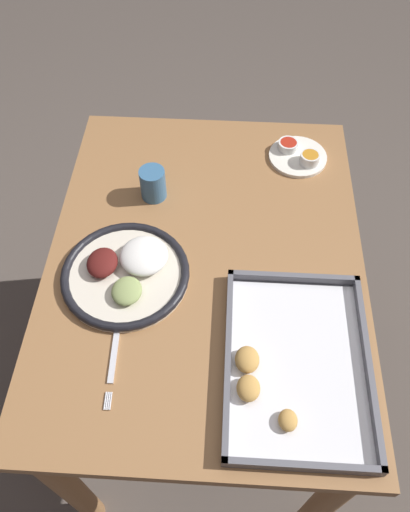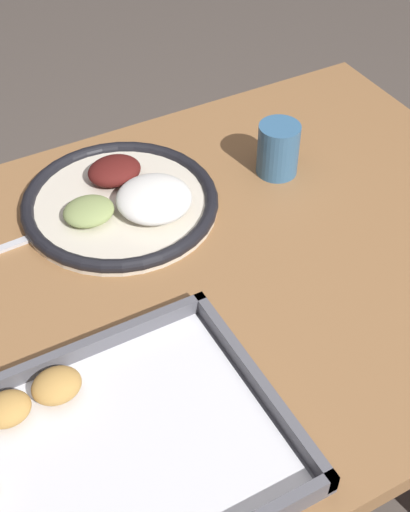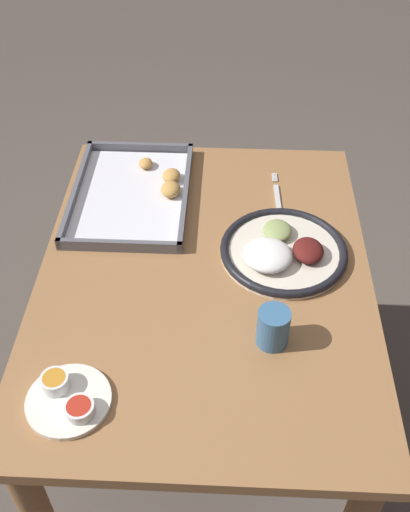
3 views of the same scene
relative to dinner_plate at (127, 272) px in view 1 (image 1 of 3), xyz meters
name	(u,v)px [view 1 (image 1 of 3)]	position (x,y,z in m)	size (l,w,h in m)	color
ground_plane	(205,382)	(-0.06, 0.17, -0.79)	(8.00, 8.00, 0.00)	#564C44
dining_table	(205,289)	(-0.06, 0.17, -0.16)	(0.97, 0.74, 0.78)	olive
dinner_plate	(127,272)	(0.00, 0.00, 0.00)	(0.29, 0.29, 0.05)	beige
fork	(114,355)	(0.20, 0.00, -0.01)	(0.20, 0.02, 0.00)	silver
saucer_plate	(298,155)	(-0.40, 0.41, 0.00)	(0.16, 0.16, 0.04)	white
baking_tray	(292,365)	(0.20, 0.36, 0.00)	(0.41, 0.29, 0.04)	#595960
drinking_cup	(153,184)	(-0.25, 0.03, 0.03)	(0.06, 0.06, 0.08)	#38668E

